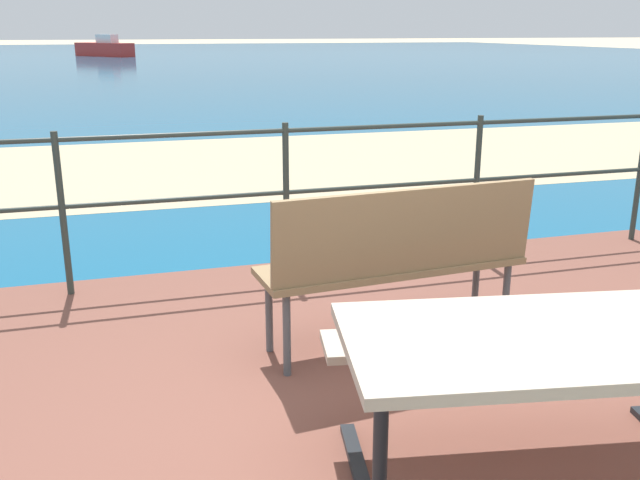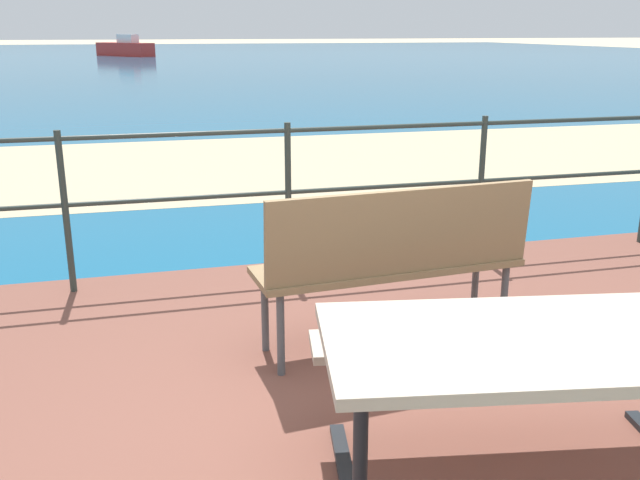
% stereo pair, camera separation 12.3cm
% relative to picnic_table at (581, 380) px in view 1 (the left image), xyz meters
% --- Properties ---
extents(ground_plane, '(240.00, 240.00, 0.00)m').
position_rel_picnic_table_xyz_m(ground_plane, '(-0.29, 0.54, -0.63)').
color(ground_plane, beige).
extents(patio_paving, '(6.40, 5.20, 0.06)m').
position_rel_picnic_table_xyz_m(patio_paving, '(-0.29, 0.54, -0.60)').
color(patio_paving, brown).
rests_on(patio_paving, ground).
extents(sea_water, '(90.00, 90.00, 0.01)m').
position_rel_picnic_table_xyz_m(sea_water, '(-0.29, 40.54, -0.63)').
color(sea_water, '#145B84').
rests_on(sea_water, ground).
extents(beach_strip, '(54.06, 5.25, 0.01)m').
position_rel_picnic_table_xyz_m(beach_strip, '(-0.29, 7.48, -0.62)').
color(beach_strip, tan).
rests_on(beach_strip, ground).
extents(picnic_table, '(1.80, 1.65, 0.74)m').
position_rel_picnic_table_xyz_m(picnic_table, '(0.00, 0.00, 0.00)').
color(picnic_table, tan).
rests_on(picnic_table, patio_paving).
extents(park_bench, '(1.48, 0.53, 0.92)m').
position_rel_picnic_table_xyz_m(park_bench, '(-0.03, 1.50, -0.02)').
color(park_bench, '#8C704C').
rests_on(park_bench, patio_paving).
extents(railing_fence, '(5.94, 0.04, 1.07)m').
position_rel_picnic_table_xyz_m(railing_fence, '(-0.29, 2.89, 0.11)').
color(railing_fence, '#2D3833').
rests_on(railing_fence, patio_paving).
extents(boat_near, '(3.90, 4.66, 1.37)m').
position_rel_picnic_table_xyz_m(boat_near, '(-1.54, 47.47, -0.13)').
color(boat_near, red).
rests_on(boat_near, sea_water).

